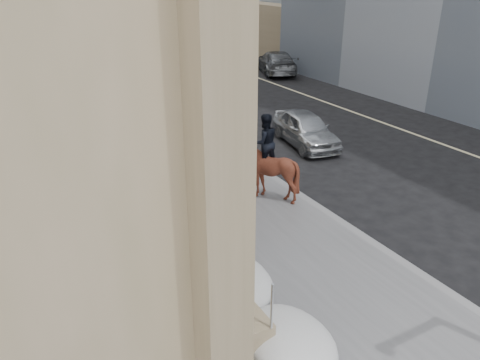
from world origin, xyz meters
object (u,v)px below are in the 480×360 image
Objects in this scene: mounted_horse_left at (229,196)px; car_silver at (306,129)px; mounted_horse_right at (266,165)px; pedestrian at (230,173)px; car_grey at (276,62)px.

mounted_horse_left is 7.65m from car_silver.
mounted_horse_right is 1.41× the size of pedestrian.
pedestrian is at bearing -137.40° from car_silver.
mounted_horse_left reaches higher than car_silver.
pedestrian is at bearing -5.71° from mounted_horse_right.
pedestrian reaches higher than car_silver.
car_grey reaches higher than car_silver.
car_grey is (10.74, 16.04, -0.42)m from mounted_horse_right.
mounted_horse_right reaches higher than pedestrian.
mounted_horse_left is 0.68× the size of car_silver.
mounted_horse_left is at bearing 40.86° from mounted_horse_right.
mounted_horse_left reaches higher than car_grey.
mounted_horse_right reaches higher than car_grey.
car_silver is at bearing 81.79° from car_grey.
mounted_horse_right is 1.13m from pedestrian.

